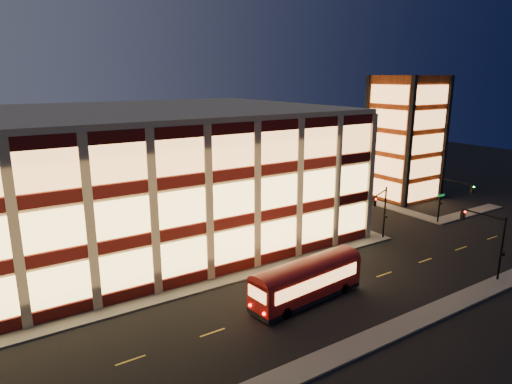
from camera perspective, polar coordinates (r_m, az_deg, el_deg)
ground at (r=39.88m, az=-7.01°, el=-12.46°), size 200.00×200.00×0.00m
sidewalk_office_south at (r=39.61m, az=-11.66°, el=-12.73°), size 54.00×2.00×0.15m
sidewalk_office_east at (r=64.87m, az=4.52°, el=-1.68°), size 2.00×30.00×0.15m
sidewalk_tower_south at (r=67.00m, az=24.82°, el=-2.47°), size 14.00×2.00×0.15m
sidewalk_tower_west at (r=71.94m, az=11.46°, el=-0.32°), size 2.00×30.00×0.15m
sidewalk_near at (r=30.35m, az=4.88°, el=-21.67°), size 100.00×2.00×0.15m
office_building at (r=51.71m, az=-18.60°, el=1.68°), size 50.45×30.45×14.50m
stair_tower at (r=71.36m, az=18.11°, el=6.44°), size 8.60×8.60×18.00m
traffic_signal_far at (r=51.53m, az=15.39°, el=-1.72°), size 3.79×1.87×6.00m
traffic_signal_right at (r=59.82m, az=23.20°, el=-0.20°), size 1.20×4.37×6.00m
traffic_signal_near at (r=46.38m, az=26.93°, el=-4.56°), size 0.32×4.45×6.00m
trolley_bus at (r=37.89m, az=6.37°, el=-10.67°), size 10.54×3.54×3.50m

